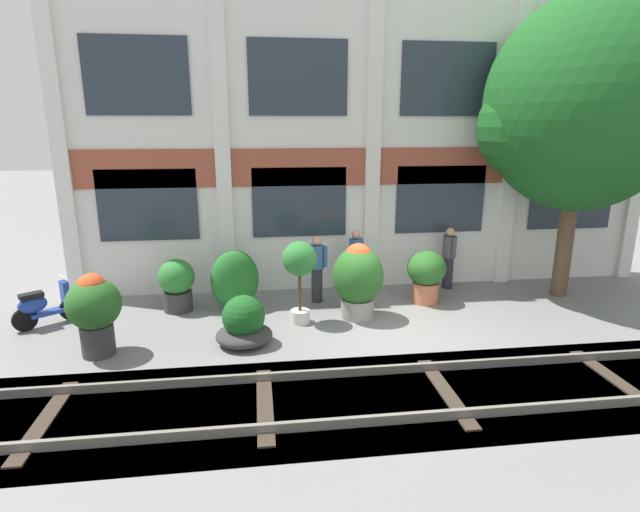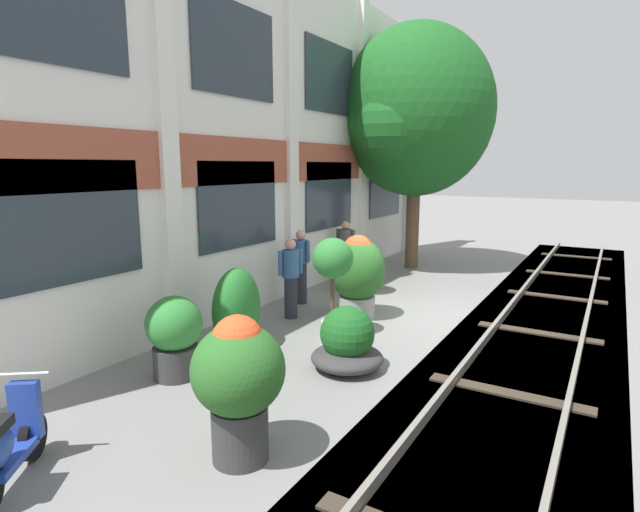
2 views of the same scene
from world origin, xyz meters
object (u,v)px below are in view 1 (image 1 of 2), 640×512
(potted_plant_ribbed_drum, at_px, (177,283))
(potted_plant_wide_bowl, at_px, (244,324))
(broadleaf_tree, at_px, (582,111))
(resident_near_plants, at_px, (356,260))
(topiary_hedge, at_px, (235,280))
(potted_plant_terracotta_small, at_px, (300,265))
(resident_by_doorway, at_px, (317,267))
(potted_plant_fluted_column, at_px, (358,277))
(resident_watching_tracks, at_px, (449,256))
(potted_plant_stone_basin, at_px, (94,308))
(scooter_near_curb, at_px, (44,306))
(potted_plant_glazed_jar, at_px, (426,274))

(potted_plant_ribbed_drum, height_order, potted_plant_wide_bowl, potted_plant_ribbed_drum)
(broadleaf_tree, relative_size, resident_near_plants, 4.23)
(topiary_hedge, bearing_deg, potted_plant_terracotta_small, -36.52)
(resident_by_doorway, bearing_deg, potted_plant_terracotta_small, 6.81)
(potted_plant_fluted_column, bearing_deg, resident_near_plants, 80.24)
(potted_plant_fluted_column, bearing_deg, potted_plant_ribbed_drum, 166.59)
(resident_watching_tracks, distance_m, topiary_hedge, 5.44)
(potted_plant_wide_bowl, height_order, topiary_hedge, topiary_hedge)
(potted_plant_terracotta_small, xyz_separation_m, resident_watching_tracks, (3.99, 1.85, -0.42))
(broadleaf_tree, bearing_deg, potted_plant_stone_basin, -169.05)
(potted_plant_terracotta_small, xyz_separation_m, scooter_near_curb, (-5.32, 0.52, -0.83))
(potted_plant_fluted_column, relative_size, resident_by_doorway, 1.04)
(potted_plant_glazed_jar, bearing_deg, scooter_near_curb, -177.53)
(potted_plant_glazed_jar, xyz_separation_m, potted_plant_wide_bowl, (-4.23, -1.78, -0.32))
(potted_plant_ribbed_drum, bearing_deg, resident_watching_tracks, 6.54)
(potted_plant_stone_basin, height_order, potted_plant_wide_bowl, potted_plant_stone_basin)
(topiary_hedge, bearing_deg, resident_by_doorway, 6.57)
(broadleaf_tree, bearing_deg, resident_near_plants, 172.04)
(potted_plant_fluted_column, bearing_deg, potted_plant_glazed_jar, 22.29)
(resident_by_doorway, relative_size, resident_watching_tracks, 1.01)
(potted_plant_ribbed_drum, relative_size, resident_by_doorway, 0.75)
(broadleaf_tree, distance_m, potted_plant_glazed_jar, 5.07)
(potted_plant_terracotta_small, bearing_deg, resident_by_doorway, 67.45)
(resident_near_plants, bearing_deg, scooter_near_curb, -158.77)
(potted_plant_terracotta_small, bearing_deg, broadleaf_tree, 8.36)
(broadleaf_tree, xyz_separation_m, scooter_near_curb, (-11.85, -0.44, -3.96))
(resident_near_plants, bearing_deg, resident_watching_tracks, 16.24)
(potted_plant_terracotta_small, relative_size, potted_plant_stone_basin, 1.14)
(potted_plant_stone_basin, relative_size, resident_by_doorway, 0.97)
(potted_plant_ribbed_drum, relative_size, scooter_near_curb, 1.03)
(potted_plant_wide_bowl, xyz_separation_m, potted_plant_fluted_column, (2.44, 1.05, 0.53))
(broadleaf_tree, bearing_deg, potted_plant_terracotta_small, -171.64)
(potted_plant_terracotta_small, relative_size, resident_near_plants, 1.09)
(broadleaf_tree, relative_size, potted_plant_terracotta_small, 3.89)
(potted_plant_stone_basin, xyz_separation_m, potted_plant_wide_bowl, (2.65, 0.14, -0.52))
(potted_plant_glazed_jar, relative_size, potted_plant_stone_basin, 0.80)
(potted_plant_stone_basin, distance_m, potted_plant_fluted_column, 5.22)
(potted_plant_terracotta_small, height_order, potted_plant_fluted_column, potted_plant_terracotta_small)
(potted_plant_glazed_jar, height_order, resident_by_doorway, resident_by_doorway)
(potted_plant_stone_basin, bearing_deg, potted_plant_ribbed_drum, 62.08)
(broadleaf_tree, distance_m, scooter_near_curb, 12.50)
(broadleaf_tree, xyz_separation_m, potted_plant_ribbed_drum, (-9.22, 0.13, -3.75))
(potted_plant_ribbed_drum, distance_m, potted_plant_wide_bowl, 2.52)
(broadleaf_tree, relative_size, potted_plant_glazed_jar, 5.53)
(resident_near_plants, bearing_deg, potted_plant_ribbed_drum, -160.50)
(scooter_near_curb, relative_size, topiary_hedge, 0.84)
(potted_plant_glazed_jar, bearing_deg, resident_watching_tracks, 46.38)
(potted_plant_fluted_column, bearing_deg, broadleaf_tree, 8.81)
(broadleaf_tree, distance_m, potted_plant_wide_bowl, 8.88)
(potted_plant_fluted_column, xyz_separation_m, resident_watching_tracks, (2.72, 1.71, -0.07))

